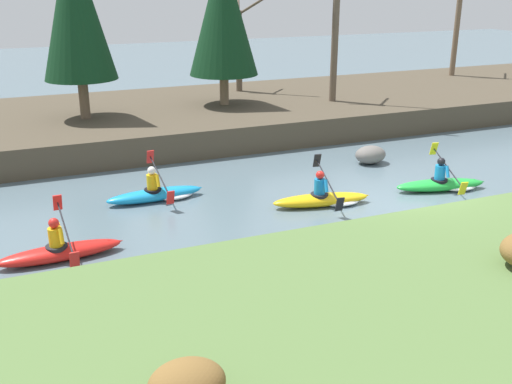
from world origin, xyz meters
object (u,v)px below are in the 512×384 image
kayaker_middle (325,199)px  kayaker_lead (444,184)px  kayaker_far_back (61,250)px  kayaker_trailing (159,193)px  boulder_midstream (370,155)px

kayaker_middle → kayaker_lead: bearing=5.8°
kayaker_far_back → kayaker_middle: bearing=2.7°
kayaker_lead → kayaker_trailing: size_ratio=1.00×
kayaker_lead → boulder_midstream: size_ratio=2.62×
kayaker_trailing → boulder_midstream: kayaker_trailing is taller
kayaker_lead → boulder_midstream: 3.17m
kayaker_lead → kayaker_far_back: same height
kayaker_middle → kayaker_far_back: (-7.01, -0.70, 0.02)m
kayaker_lead → kayaker_trailing: same height
boulder_midstream → kayaker_middle: bearing=-139.0°
kayaker_trailing → boulder_midstream: 7.44m
kayaker_far_back → kayaker_trailing: bearing=41.4°
kayaker_lead → kayaker_far_back: bearing=-165.5°
kayaker_middle → kayaker_far_back: same height
kayaker_lead → kayaker_middle: 3.83m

